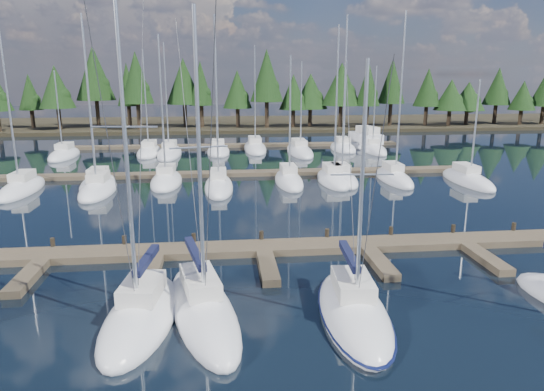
{
  "coord_description": "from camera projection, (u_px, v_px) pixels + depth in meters",
  "views": [
    {
      "loc": [
        -2.26,
        -8.4,
        9.98
      ],
      "look_at": [
        0.96,
        22.0,
        2.32
      ],
      "focal_mm": 32.0,
      "sensor_mm": 36.0,
      "label": 1
    }
  ],
  "objects": [
    {
      "name": "main_dock",
      "position": [
        264.0,
        252.0,
        27.45
      ],
      "size": [
        44.0,
        6.13,
        0.9
      ],
      "color": "brown",
      "rests_on": "ground"
    },
    {
      "name": "back_docks",
      "position": [
        240.0,
        158.0,
        58.54
      ],
      "size": [
        50.0,
        21.8,
        0.4
      ],
      "color": "brown",
      "rests_on": "ground"
    },
    {
      "name": "ground",
      "position": [
        250.0,
        200.0,
        39.7
      ],
      "size": [
        260.0,
        260.0,
        0.0
      ],
      "primitive_type": "plane",
      "color": "black",
      "rests_on": "ground"
    },
    {
      "name": "front_sailboat_2",
      "position": [
        141.0,
        315.0,
        20.0
      ],
      "size": [
        3.59,
        7.85,
        14.74
      ],
      "color": "white",
      "rests_on": "ground"
    },
    {
      "name": "far_shore",
      "position": [
        232.0,
        124.0,
        97.5
      ],
      "size": [
        220.0,
        30.0,
        0.6
      ],
      "primitive_type": "cube",
      "color": "#2C2618",
      "rests_on": "ground"
    },
    {
      "name": "motor_yacht_right",
      "position": [
        365.0,
        144.0,
        67.22
      ],
      "size": [
        5.37,
        10.53,
        5.04
      ],
      "color": "white",
      "rests_on": "ground"
    },
    {
      "name": "tree_line",
      "position": [
        236.0,
        88.0,
        86.41
      ],
      "size": [
        183.83,
        12.15,
        14.35
      ],
      "color": "black",
      "rests_on": "far_shore"
    },
    {
      "name": "back_sailboat_rows",
      "position": [
        241.0,
        164.0,
        54.25
      ],
      "size": [
        45.34,
        32.75,
        16.25
      ],
      "color": "white",
      "rests_on": "ground"
    },
    {
      "name": "front_sailboat_3",
      "position": [
        203.0,
        308.0,
        20.63
      ],
      "size": [
        4.38,
        9.48,
        13.22
      ],
      "color": "white",
      "rests_on": "ground"
    },
    {
      "name": "front_sailboat_4",
      "position": [
        354.0,
        311.0,
        20.41
      ],
      "size": [
        3.4,
        8.45,
        11.36
      ],
      "color": "white",
      "rests_on": "ground"
    }
  ]
}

